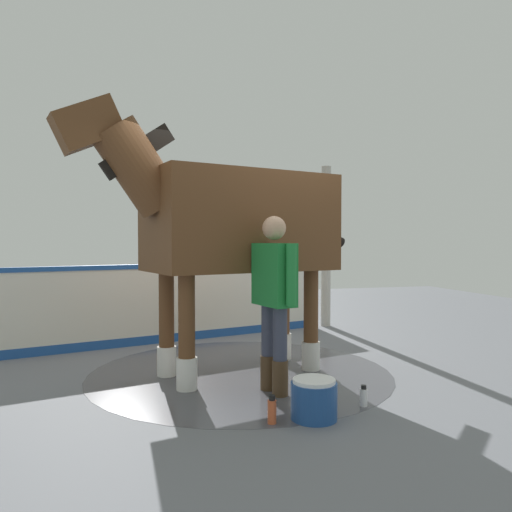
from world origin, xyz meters
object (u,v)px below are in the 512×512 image
handler (274,291)px  horse (230,224)px  wash_bucket (314,399)px  bottle_shampoo (364,397)px  bottle_spray (272,411)px

handler → horse: bearing=95.2°
wash_bucket → bottle_shampoo: (-0.17, 0.52, -0.08)m
handler → bottle_spray: (0.74, -0.24, -0.85)m
handler → bottle_shampoo: size_ratio=9.03×
bottle_spray → horse: bearing=-179.5°
horse → bottle_shampoo: 2.18m
handler → bottle_shampoo: handler is taller
handler → bottle_spray: bearing=-122.6°
bottle_shampoo → bottle_spray: bearing=-78.6°
handler → bottle_spray: size_ratio=7.41×
bottle_spray → handler: bearing=161.8°
handler → wash_bucket: size_ratio=4.45×
handler → bottle_spray: 1.15m
horse → handler: size_ratio=1.96×
wash_bucket → bottle_shampoo: wash_bucket is taller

